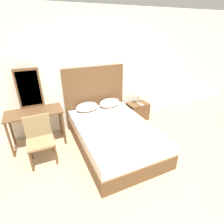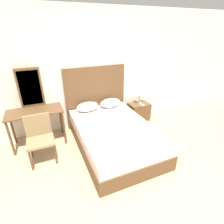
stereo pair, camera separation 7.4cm
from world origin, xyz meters
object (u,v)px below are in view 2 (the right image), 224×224
nightstand (139,112)px  phone_on_nightstand (142,105)px  phone_on_bed (120,116)px  chair (40,135)px  bed (114,136)px  vanity_desk (36,116)px  table_lamp (140,91)px

nightstand → phone_on_nightstand: size_ratio=3.44×
phone_on_bed → chair: (-1.66, -0.10, -0.01)m
bed → phone_on_bed: bearing=48.9°
phone_on_nightstand → vanity_desk: bearing=179.9°
vanity_desk → chair: 0.55m
phone_on_bed → nightstand: phone_on_bed is taller
phone_on_nightstand → vanity_desk: (-2.53, 0.00, 0.18)m
phone_on_nightstand → chair: chair is taller
vanity_desk → chair: size_ratio=1.22×
table_lamp → phone_on_nightstand: bearing=-92.0°
bed → phone_on_nightstand: (1.12, 0.73, 0.22)m
nightstand → vanity_desk: bearing=-178.0°
nightstand → table_lamp: table_lamp is taller
bed → phone_on_nightstand: bearing=33.2°
vanity_desk → chair: (0.02, -0.52, -0.15)m
bed → chair: (-1.39, 0.21, 0.25)m
phone_on_bed → phone_on_nightstand: size_ratio=1.05×
bed → phone_on_nightstand: 1.36m
phone_on_bed → nightstand: bearing=31.8°
bed → vanity_desk: vanity_desk is taller
phone_on_bed → table_lamp: table_lamp is taller
phone_on_nightstand → chair: size_ratio=0.18×
phone_on_bed → vanity_desk: 1.74m
bed → nightstand: size_ratio=4.01×
chair → vanity_desk: bearing=92.4°
vanity_desk → phone_on_bed: bearing=-14.1°
nightstand → chair: size_ratio=0.61×
phone_on_nightstand → phone_on_bed: bearing=-153.7°
vanity_desk → bed: bearing=-27.7°
nightstand → bed: bearing=-143.0°
phone_on_nightstand → chair: (-2.50, -0.52, 0.03)m
table_lamp → phone_on_nightstand: 0.35m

